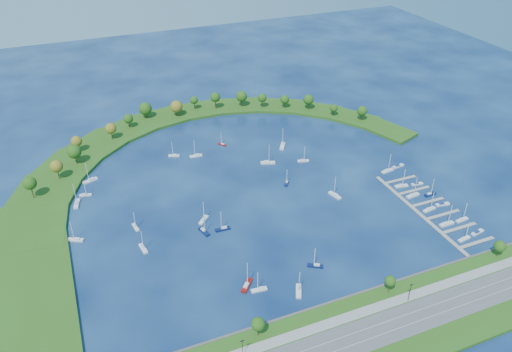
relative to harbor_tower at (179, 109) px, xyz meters
name	(u,v)px	position (x,y,z in m)	size (l,w,h in m)	color
ground	(252,187)	(14.27, -119.03, -4.32)	(700.00, 700.00, 0.00)	#071640
south_shoreline	(360,335)	(14.30, -241.92, -3.33)	(420.00, 43.10, 11.60)	#305316
breakwater	(159,163)	(-32.06, -70.32, -3.33)	(286.74, 247.64, 2.00)	#305316
breakwater_trees	(185,118)	(-2.56, -29.31, 6.07)	(242.24, 91.30, 14.19)	#382314
harbor_tower	(179,109)	(0.00, 0.00, 0.00)	(2.60, 2.60, 4.54)	gray
dock_system	(429,210)	(99.57, -180.03, -3.97)	(24.28, 82.00, 1.60)	gray
moored_boat_0	(143,248)	(-59.06, -151.55, -3.41)	(3.52, 8.54, 12.19)	silver
moored_boat_1	(259,289)	(-14.86, -201.18, -3.44)	(7.88, 2.84, 11.34)	silver
moored_boat_2	(174,155)	(-20.36, -63.86, -3.44)	(7.77, 4.65, 11.04)	silver
moored_boat_3	(315,265)	(17.06, -196.76, -3.43)	(7.85, 5.96, 11.54)	#0A1744
moored_boat_4	(222,144)	(15.02, -61.20, -3.48)	(5.19, 6.36, 9.53)	maroon
moored_boat_5	(303,160)	(57.63, -103.28, -3.44)	(7.93, 4.00, 11.23)	silver
moored_boat_6	(287,182)	(36.01, -123.53, -3.45)	(5.71, 7.08, 10.57)	#0A1744
moored_boat_7	(76,239)	(-90.65, -131.16, -3.41)	(8.56, 5.97, 12.38)	silver
moored_boat_8	(223,228)	(-15.78, -151.92, -3.41)	(8.36, 2.70, 12.14)	#0A1744
moored_boat_9	(283,145)	(53.54, -79.63, -3.33)	(7.72, 9.99, 14.75)	silver
moored_boat_10	(196,155)	(-6.60, -69.93, -3.40)	(8.59, 2.91, 12.43)	silver
moored_boat_11	(299,290)	(1.79, -208.95, -3.39)	(6.15, 9.03, 13.01)	silver
moored_boat_12	(204,219)	(-23.01, -140.19, -3.41)	(7.48, 7.58, 12.23)	silver
moored_boat_13	(135,227)	(-59.38, -132.24, -3.45)	(3.13, 7.54, 10.75)	silver
moored_boat_14	(204,231)	(-25.86, -150.13, -3.41)	(4.55, 8.75, 12.38)	#0A1744
moored_boat_15	(77,203)	(-86.92, -97.47, -3.36)	(4.74, 9.74, 13.80)	silver
moored_boat_16	(268,162)	(34.75, -96.70, -3.35)	(9.88, 5.60, 14.01)	silver
moored_boat_17	(335,195)	(56.81, -147.01, -3.38)	(4.71, 9.43, 13.35)	silver
moored_boat_18	(247,285)	(-19.18, -196.51, -3.36)	(8.26, 8.84, 13.91)	maroon
moored_boat_19	(85,194)	(-81.33, -89.79, -3.46)	(7.42, 3.61, 10.51)	silver
moored_boat_20	(90,180)	(-76.70, -74.75, -3.36)	(9.73, 5.70, 13.82)	silver
docked_boat_0	(464,238)	(99.80, -208.34, -3.44)	(7.92, 3.20, 11.32)	silver
docked_boat_1	(477,232)	(110.25, -206.73, -3.71)	(8.45, 3.62, 1.67)	silver
docked_boat_2	(447,223)	(99.78, -194.58, -3.39)	(8.80, 2.55, 12.90)	silver
docked_boat_3	(462,219)	(110.29, -194.79, -3.43)	(8.13, 3.03, 11.67)	silver
docked_boat_4	(429,209)	(99.79, -179.99, -3.41)	(8.51, 3.46, 12.15)	silver
docked_boat_5	(442,204)	(110.25, -178.69, -3.70)	(8.56, 3.55, 1.69)	silver
docked_boat_6	(413,195)	(99.78, -164.84, -3.39)	(9.10, 3.59, 13.01)	silver
docked_boat_7	(430,194)	(110.30, -167.57, -3.44)	(7.88, 2.86, 11.35)	#0A1744
docked_boat_8	(401,185)	(99.79, -153.49, -3.41)	(8.67, 3.69, 12.34)	silver
docked_boat_9	(417,184)	(110.26, -155.25, -3.76)	(7.68, 2.93, 1.53)	silver
docked_boat_10	(387,170)	(102.18, -135.51, -3.40)	(8.90, 3.63, 12.71)	silver
docked_boat_11	(398,166)	(112.15, -133.15, -3.68)	(8.76, 3.53, 1.74)	silver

